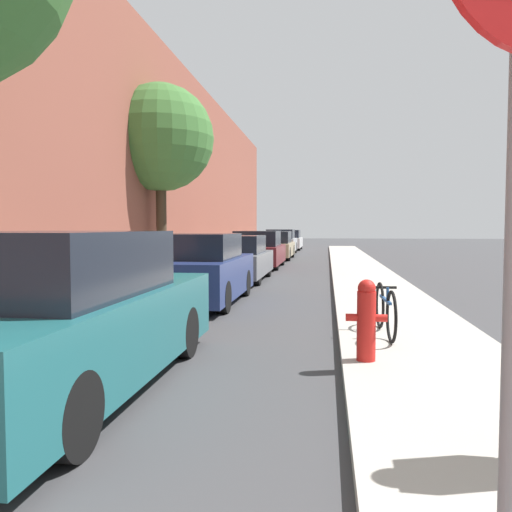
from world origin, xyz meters
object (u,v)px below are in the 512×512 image
Objects in this scene: parked_car_navy at (199,270)px; parked_car_maroon at (258,250)px; fire_hydrant at (366,319)px; bicycle at (385,310)px; parked_car_teal at (61,317)px; parked_car_silver at (281,242)px; parked_car_grey at (235,259)px; parked_car_champagne at (275,246)px; street_tree_far at (161,139)px; parked_car_white at (288,240)px.

parked_car_navy reaches higher than parked_car_maroon.
fire_hydrant reaches higher than bicycle.
parked_car_silver is (-0.22, 25.90, -0.03)m from parked_car_teal.
parked_car_silver is at bearing 90.25° from parked_car_maroon.
parked_car_navy is at bearing -89.19° from parked_car_grey.
street_tree_far reaches higher than parked_car_champagne.
parked_car_navy is (-0.13, 5.79, -0.03)m from parked_car_teal.
parked_car_white is at bearing 94.16° from bicycle.
bicycle is (3.47, -12.88, -0.21)m from parked_car_maroon.
parked_car_white is (-0.02, 21.20, 0.02)m from parked_car_grey.
street_tree_far is at bearing 122.08° from bicycle.
parked_car_grey is at bearing 108.67° from fire_hydrant.
parked_car_silver is at bearing 91.65° from parked_car_champagne.
parked_car_teal is 25.90m from parked_car_silver.
parked_car_navy is at bearing 123.32° from fire_hydrant.
parked_car_grey is at bearing -90.68° from parked_car_champagne.
parked_car_silver is 0.66× the size of street_tree_far.
parked_car_champagne reaches higher than bicycle.
bicycle is at bearing 37.22° from parked_car_teal.
parked_car_silver reaches higher than parked_car_maroon.
street_tree_far is (-2.70, 11.14, 3.65)m from parked_car_teal.
parked_car_teal is 1.15× the size of parked_car_silver.
street_tree_far is (-2.48, -14.76, 3.68)m from parked_car_silver.
parked_car_silver is at bearing -90.01° from parked_car_white.
parked_car_navy is 4.62m from parked_car_grey.
parked_car_teal is 12.03m from street_tree_far.
parked_car_champagne is 0.77× the size of street_tree_far.
parked_car_grey is 9.81m from fire_hydrant.
parked_car_navy reaches higher than parked_car_white.
parked_car_teal is 1.00× the size of parked_car_white.
parked_car_maroon is at bearing -89.84° from parked_car_white.
parked_car_navy reaches higher than parked_car_champagne.
parked_car_silver is (-0.14, 5.04, 0.04)m from parked_car_champagne.
bicycle is (0.36, 1.40, -0.12)m from fire_hydrant.
parked_car_white is at bearing 89.99° from parked_car_silver.
parked_car_silver is 23.65m from bicycle.
parked_car_grey is at bearing 90.81° from parked_car_navy.
parked_car_teal reaches higher than fire_hydrant.
parked_car_navy is at bearing -89.76° from parked_car_silver.
parked_car_grey is at bearing 91.08° from parked_car_teal.
bicycle is (6.00, -8.63, -3.91)m from street_tree_far.
parked_car_silver is (-0.09, 20.10, 0.01)m from parked_car_navy.
parked_car_teal is 20.86m from parked_car_champagne.
parked_car_champagne is 1.17× the size of parked_car_silver.
parked_car_champagne is at bearing 98.69° from fire_hydrant.
bicycle is (3.52, -23.39, -0.23)m from parked_car_silver.
fire_hydrant is at bearing -107.03° from bicycle.
street_tree_far is at bearing 163.76° from parked_car_grey.
parked_car_silver is 24.99m from fire_hydrant.
parked_car_navy is at bearing -89.81° from parked_car_white.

